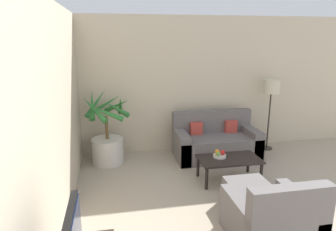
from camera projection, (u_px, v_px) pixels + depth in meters
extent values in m
cube|color=beige|center=(236.00, 83.00, 6.25)|extent=(7.97, 0.06, 2.70)
cube|color=beige|center=(38.00, 148.00, 2.57)|extent=(0.06, 8.05, 2.70)
cylinder|color=beige|center=(108.00, 151.00, 5.57)|extent=(0.57, 0.57, 0.47)
cylinder|color=brown|center=(107.00, 127.00, 5.45)|extent=(0.06, 0.06, 0.43)
cone|color=#2D7533|center=(120.00, 105.00, 5.40)|extent=(0.10, 0.58, 0.45)
cone|color=#2D7533|center=(117.00, 106.00, 5.60)|extent=(0.51, 0.51, 0.37)
cone|color=#2D7533|center=(106.00, 104.00, 5.62)|extent=(0.61, 0.10, 0.41)
cone|color=#2D7533|center=(96.00, 103.00, 5.48)|extent=(0.46, 0.46, 0.50)
cone|color=#2D7533|center=(92.00, 104.00, 5.30)|extent=(0.10, 0.53, 0.52)
cone|color=#2D7533|center=(94.00, 109.00, 5.14)|extent=(0.49, 0.49, 0.43)
cone|color=#2D7533|center=(105.00, 112.00, 5.09)|extent=(0.62, 0.10, 0.36)
cone|color=#2D7533|center=(117.00, 109.00, 5.21)|extent=(0.49, 0.49, 0.42)
cube|color=#605B5B|center=(216.00, 147.00, 5.82)|extent=(1.60, 0.79, 0.44)
cube|color=#605B5B|center=(212.00, 121.00, 6.01)|extent=(1.60, 0.16, 0.43)
cube|color=#605B5B|center=(181.00, 146.00, 5.68)|extent=(0.20, 0.79, 0.56)
cube|color=#605B5B|center=(250.00, 142.00, 5.93)|extent=(0.20, 0.79, 0.56)
cube|color=#B23D33|center=(196.00, 128.00, 5.86)|extent=(0.24, 0.12, 0.24)
cube|color=#B23D33|center=(231.00, 126.00, 5.99)|extent=(0.24, 0.12, 0.24)
cylinder|color=#2D2823|center=(266.00, 148.00, 6.34)|extent=(0.24, 0.24, 0.03)
cylinder|color=#2D2823|center=(269.00, 121.00, 6.19)|extent=(0.03, 0.03, 1.17)
cylinder|color=beige|center=(272.00, 86.00, 6.01)|extent=(0.32, 0.32, 0.28)
cylinder|color=black|center=(207.00, 179.00, 4.59)|extent=(0.05, 0.05, 0.35)
cylinder|color=black|center=(261.00, 174.00, 4.76)|extent=(0.05, 0.05, 0.35)
cylinder|color=black|center=(198.00, 166.00, 5.03)|extent=(0.05, 0.05, 0.35)
cylinder|color=black|center=(248.00, 162.00, 5.20)|extent=(0.05, 0.05, 0.35)
cube|color=black|center=(229.00, 159.00, 4.85)|extent=(0.99, 0.55, 0.03)
cylinder|color=beige|center=(220.00, 156.00, 4.89)|extent=(0.21, 0.21, 0.04)
sphere|color=red|center=(223.00, 152.00, 4.88)|extent=(0.08, 0.08, 0.08)
sphere|color=olive|center=(218.00, 154.00, 4.83)|extent=(0.07, 0.07, 0.07)
sphere|color=orange|center=(217.00, 152.00, 4.92)|extent=(0.07, 0.07, 0.07)
cube|color=#605B5B|center=(269.00, 223.00, 3.43)|extent=(0.90, 0.84, 0.43)
cube|color=#605B5B|center=(291.00, 206.00, 2.99)|extent=(0.90, 0.16, 0.42)
cube|color=#605B5B|center=(239.00, 223.00, 3.35)|extent=(0.16, 0.84, 0.53)
cube|color=#605B5B|center=(299.00, 216.00, 3.48)|extent=(0.16, 0.84, 0.53)
cube|color=#605B5B|center=(247.00, 194.00, 4.13)|extent=(0.57, 0.48, 0.36)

